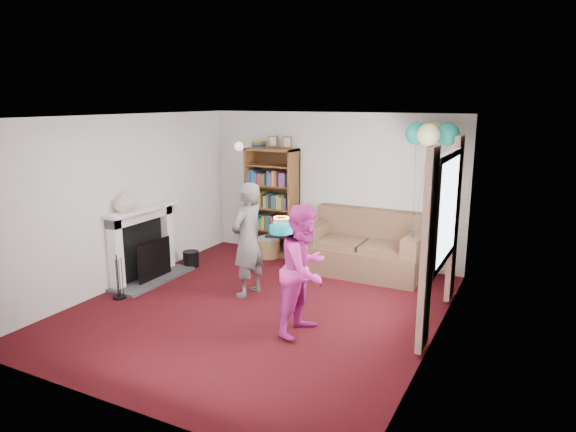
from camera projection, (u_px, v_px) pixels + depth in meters
The scene contains 16 objects.
ground at pixel (258, 308), 6.80m from camera, with size 5.00×5.00×0.00m, color #330907.
wall_back at pixel (332, 187), 8.71m from camera, with size 4.50×0.02×2.50m, color silver.
wall_left at pixel (124, 201), 7.53m from camera, with size 0.02×5.00×2.50m, color silver.
wall_right at pixel (438, 238), 5.53m from camera, with size 0.02×5.00×2.50m, color silver.
ceiling at pixel (256, 116), 6.25m from camera, with size 4.50×5.00×0.01m, color white.
fireplace at pixel (145, 247), 7.78m from camera, with size 0.55×1.80×1.12m.
window_bay at pixel (443, 229), 6.08m from camera, with size 0.14×2.02×2.20m.
wall_sconce at pixel (239, 146), 9.21m from camera, with size 0.16×0.23×0.16m.
bookcase at pixel (273, 203), 9.05m from camera, with size 0.89×0.42×2.09m.
sofa at pixel (366, 250), 8.18m from camera, with size 1.83×0.97×0.97m.
wicker_basket at pixel (269, 248), 8.99m from camera, with size 0.41×0.41×0.37m.
person_striped at pixel (248, 240), 7.11m from camera, with size 0.59×0.38×1.61m, color black.
person_magenta at pixel (305, 270), 5.94m from camera, with size 0.75×0.59×1.55m, color #D42A9C.
birthday_cake at pixel (281, 229), 6.30m from camera, with size 0.35×0.35×0.22m.
balloons at pixel (432, 134), 7.35m from camera, with size 0.77×0.77×1.70m.
mantel_vase at pixel (124, 202), 7.33m from camera, with size 0.29×0.29×0.30m, color beige.
Camera 1 is at (3.24, -5.49, 2.70)m, focal length 32.00 mm.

